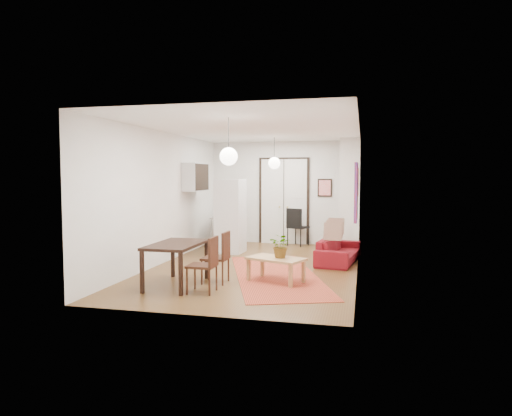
% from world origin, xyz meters
% --- Properties ---
extents(floor, '(7.00, 7.00, 0.00)m').
position_xyz_m(floor, '(0.00, 0.00, 0.00)').
color(floor, brown).
rests_on(floor, ground).
extents(ceiling, '(4.20, 7.00, 0.02)m').
position_xyz_m(ceiling, '(0.00, 0.00, 2.90)').
color(ceiling, white).
rests_on(ceiling, wall_back).
extents(wall_back, '(4.20, 0.02, 2.90)m').
position_xyz_m(wall_back, '(0.00, 3.50, 1.45)').
color(wall_back, white).
rests_on(wall_back, floor).
extents(wall_front, '(4.20, 0.02, 2.90)m').
position_xyz_m(wall_front, '(0.00, -3.50, 1.45)').
color(wall_front, white).
rests_on(wall_front, floor).
extents(wall_left, '(0.02, 7.00, 2.90)m').
position_xyz_m(wall_left, '(-2.10, 0.00, 1.45)').
color(wall_left, white).
rests_on(wall_left, floor).
extents(wall_right, '(0.02, 7.00, 2.90)m').
position_xyz_m(wall_right, '(2.10, 0.00, 1.45)').
color(wall_right, white).
rests_on(wall_right, floor).
extents(double_doors, '(1.44, 0.06, 2.50)m').
position_xyz_m(double_doors, '(0.00, 3.46, 1.20)').
color(double_doors, white).
rests_on(double_doors, wall_back).
extents(stub_partition, '(0.50, 0.10, 2.90)m').
position_xyz_m(stub_partition, '(1.85, 2.55, 1.45)').
color(stub_partition, white).
rests_on(stub_partition, floor).
extents(wall_cabinet, '(0.35, 1.00, 0.70)m').
position_xyz_m(wall_cabinet, '(-1.92, 1.50, 1.90)').
color(wall_cabinet, silver).
rests_on(wall_cabinet, wall_left).
extents(painting_popart, '(0.05, 1.00, 1.00)m').
position_xyz_m(painting_popart, '(2.08, -1.25, 1.65)').
color(painting_popart, red).
rests_on(painting_popart, wall_right).
extents(painting_abstract, '(0.05, 0.50, 0.60)m').
position_xyz_m(painting_abstract, '(2.08, 0.80, 1.80)').
color(painting_abstract, beige).
rests_on(painting_abstract, wall_right).
extents(poster_back, '(0.40, 0.03, 0.50)m').
position_xyz_m(poster_back, '(1.15, 3.47, 1.60)').
color(poster_back, red).
rests_on(poster_back, wall_back).
extents(print_left, '(0.03, 0.44, 0.54)m').
position_xyz_m(print_left, '(-2.07, 2.00, 1.95)').
color(print_left, '#9C6641').
rests_on(print_left, wall_left).
extents(pendant_back, '(0.30, 0.30, 0.80)m').
position_xyz_m(pendant_back, '(0.00, 2.00, 2.25)').
color(pendant_back, white).
rests_on(pendant_back, ceiling).
extents(pendant_front, '(0.30, 0.30, 0.80)m').
position_xyz_m(pendant_front, '(0.00, -2.00, 2.25)').
color(pendant_front, white).
rests_on(pendant_front, ceiling).
extents(kilim_rug, '(2.76, 4.31, 0.01)m').
position_xyz_m(kilim_rug, '(0.57, -0.72, 0.01)').
color(kilim_rug, '#C44A31').
rests_on(kilim_rug, floor).
extents(sofa, '(1.92, 0.97, 0.54)m').
position_xyz_m(sofa, '(1.68, 0.92, 0.27)').
color(sofa, maroon).
rests_on(sofa, floor).
extents(coffee_table, '(1.15, 0.90, 0.45)m').
position_xyz_m(coffee_table, '(0.67, -1.29, 0.39)').
color(coffee_table, tan).
rests_on(coffee_table, floor).
extents(potted_plant, '(0.49, 0.46, 0.44)m').
position_xyz_m(potted_plant, '(0.77, -1.29, 0.67)').
color(potted_plant, '#2B602D').
rests_on(potted_plant, coffee_table).
extents(kitchen_counter, '(0.67, 1.12, 0.81)m').
position_xyz_m(kitchen_counter, '(-1.60, 2.72, 0.51)').
color(kitchen_counter, '#A1A3A6').
rests_on(kitchen_counter, floor).
extents(bowl, '(0.22, 0.22, 0.05)m').
position_xyz_m(bowl, '(-1.60, 2.42, 0.83)').
color(bowl, beige).
rests_on(bowl, kitchen_counter).
extents(soap_bottle, '(0.09, 0.09, 0.17)m').
position_xyz_m(soap_bottle, '(-1.65, 2.97, 0.89)').
color(soap_bottle, teal).
rests_on(soap_bottle, kitchen_counter).
extents(fridge, '(0.69, 0.69, 1.85)m').
position_xyz_m(fridge, '(-1.04, 1.61, 0.92)').
color(fridge, white).
rests_on(fridge, floor).
extents(dining_table, '(0.78, 1.36, 0.75)m').
position_xyz_m(dining_table, '(-0.98, -1.95, 0.67)').
color(dining_table, black).
rests_on(dining_table, floor).
extents(dining_chair_near, '(0.45, 0.63, 0.93)m').
position_xyz_m(dining_chair_near, '(-0.38, -1.50, 0.54)').
color(dining_chair_near, '#3B1B12').
rests_on(dining_chair_near, floor).
extents(dining_chair_far, '(0.45, 0.63, 0.93)m').
position_xyz_m(dining_chair_far, '(-0.38, -2.20, 0.54)').
color(dining_chair_far, '#3B1B12').
rests_on(dining_chair_far, floor).
extents(black_side_chair, '(0.63, 0.64, 1.04)m').
position_xyz_m(black_side_chair, '(0.45, 3.25, 0.61)').
color(black_side_chair, black).
rests_on(black_side_chair, floor).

